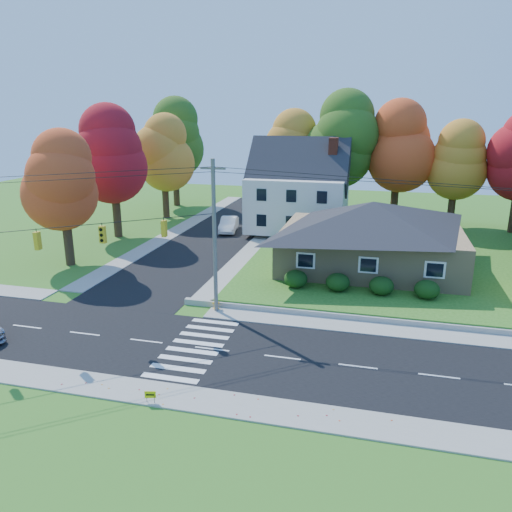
# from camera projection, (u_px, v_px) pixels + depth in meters

# --- Properties ---
(ground) EXTENTS (120.00, 120.00, 0.00)m
(ground) POSITION_uv_depth(u_px,v_px,m) (212.00, 349.00, 27.79)
(ground) COLOR #3D7923
(road_main) EXTENTS (90.00, 8.00, 0.02)m
(road_main) POSITION_uv_depth(u_px,v_px,m) (212.00, 349.00, 27.79)
(road_main) COLOR black
(road_main) RESTS_ON ground
(road_cross) EXTENTS (8.00, 44.00, 0.02)m
(road_cross) POSITION_uv_depth(u_px,v_px,m) (221.00, 233.00, 53.85)
(road_cross) COLOR black
(road_cross) RESTS_ON ground
(sidewalk_north) EXTENTS (90.00, 2.00, 0.08)m
(sidewalk_north) POSITION_uv_depth(u_px,v_px,m) (237.00, 314.00, 32.43)
(sidewalk_north) COLOR #9C9A90
(sidewalk_north) RESTS_ON ground
(sidewalk_south) EXTENTS (90.00, 2.00, 0.08)m
(sidewalk_south) POSITION_uv_depth(u_px,v_px,m) (177.00, 397.00, 23.14)
(sidewalk_south) COLOR #9C9A90
(sidewalk_south) RESTS_ON ground
(lawn) EXTENTS (30.00, 30.00, 0.50)m
(lawn) POSITION_uv_depth(u_px,v_px,m) (429.00, 257.00, 44.17)
(lawn) COLOR #3D7923
(lawn) RESTS_ON ground
(ranch_house) EXTENTS (14.60, 10.60, 5.40)m
(ranch_house) POSITION_uv_depth(u_px,v_px,m) (371.00, 234.00, 39.85)
(ranch_house) COLOR tan
(ranch_house) RESTS_ON lawn
(colonial_house) EXTENTS (10.40, 8.40, 9.60)m
(colonial_house) POSITION_uv_depth(u_px,v_px,m) (298.00, 191.00, 52.52)
(colonial_house) COLOR silver
(colonial_house) RESTS_ON lawn
(hedge_row) EXTENTS (10.70, 1.70, 1.27)m
(hedge_row) POSITION_uv_depth(u_px,v_px,m) (359.00, 284.00, 34.81)
(hedge_row) COLOR #163A10
(hedge_row) RESTS_ON lawn
(traffic_infrastructure) EXTENTS (38.10, 10.66, 10.00)m
(traffic_infrastructure) POSITION_uv_depth(u_px,v_px,m) (215.00, 254.00, 27.63)
(traffic_infrastructure) COLOR #666059
(traffic_infrastructure) RESTS_ON ground
(tree_lot_0) EXTENTS (6.72, 6.72, 12.51)m
(tree_lot_0) POSITION_uv_depth(u_px,v_px,m) (290.00, 150.00, 57.52)
(tree_lot_0) COLOR #3F2A19
(tree_lot_0) RESTS_ON lawn
(tree_lot_1) EXTENTS (7.84, 7.84, 14.60)m
(tree_lot_1) POSITION_uv_depth(u_px,v_px,m) (343.00, 140.00, 54.81)
(tree_lot_1) COLOR #3F2A19
(tree_lot_1) RESTS_ON lawn
(tree_lot_2) EXTENTS (7.28, 7.28, 13.56)m
(tree_lot_2) POSITION_uv_depth(u_px,v_px,m) (399.00, 146.00, 54.50)
(tree_lot_2) COLOR #3F2A19
(tree_lot_2) RESTS_ON lawn
(tree_lot_3) EXTENTS (6.16, 6.16, 11.47)m
(tree_lot_3) POSITION_uv_depth(u_px,v_px,m) (457.00, 161.00, 52.53)
(tree_lot_3) COLOR #3F2A19
(tree_lot_3) RESTS_ON lawn
(tree_west_0) EXTENTS (6.16, 6.16, 11.47)m
(tree_west_0) POSITION_uv_depth(u_px,v_px,m) (62.00, 181.00, 40.94)
(tree_west_0) COLOR #3F2A19
(tree_west_0) RESTS_ON ground
(tree_west_1) EXTENTS (7.28, 7.28, 13.56)m
(tree_west_1) POSITION_uv_depth(u_px,v_px,m) (112.00, 155.00, 50.10)
(tree_west_1) COLOR #3F2A19
(tree_west_1) RESTS_ON ground
(tree_west_2) EXTENTS (6.72, 6.72, 12.51)m
(tree_west_2) POSITION_uv_depth(u_px,v_px,m) (163.00, 153.00, 59.35)
(tree_west_2) COLOR #3F2A19
(tree_west_2) RESTS_ON ground
(tree_west_3) EXTENTS (7.84, 7.84, 14.60)m
(tree_west_3) POSITION_uv_depth(u_px,v_px,m) (174.00, 138.00, 66.89)
(tree_west_3) COLOR #3F2A19
(tree_west_3) RESTS_ON ground
(white_car) EXTENTS (2.42, 4.98, 1.57)m
(white_car) POSITION_uv_depth(u_px,v_px,m) (229.00, 224.00, 54.28)
(white_car) COLOR white
(white_car) RESTS_ON road_cross
(fire_hydrant) EXTENTS (0.48, 0.38, 0.85)m
(fire_hydrant) POSITION_uv_depth(u_px,v_px,m) (216.00, 304.00, 33.19)
(fire_hydrant) COLOR yellow
(fire_hydrant) RESTS_ON ground
(yard_sign) EXTENTS (0.51, 0.15, 0.64)m
(yard_sign) POSITION_uv_depth(u_px,v_px,m) (150.00, 395.00, 22.53)
(yard_sign) COLOR black
(yard_sign) RESTS_ON ground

